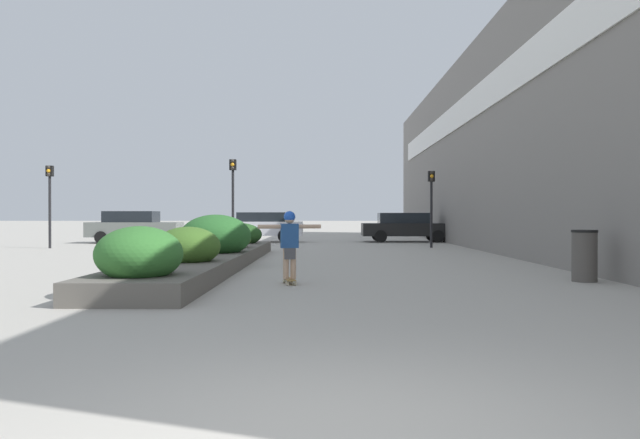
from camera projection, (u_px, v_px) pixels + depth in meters
name	position (u px, v px, depth m)	size (l,w,h in m)	color
ground_plane	(337.00, 436.00, 3.93)	(300.00, 300.00, 0.00)	#ADA89E
building_wall_right	(484.00, 143.00, 24.96)	(0.67, 47.26, 8.57)	gray
planter_box	(210.00, 249.00, 16.57)	(1.99, 15.03, 1.41)	#605B54
skateboard	(290.00, 280.00, 12.61)	(0.32, 0.79, 0.10)	olive
skateboarder	(290.00, 238.00, 12.60)	(1.28, 0.32, 1.38)	tan
trash_bin	(584.00, 256.00, 13.02)	(0.53, 0.53, 1.08)	#514C47
car_leftmost	(134.00, 227.00, 31.19)	(4.52, 1.90, 1.59)	slate
car_center_left	(406.00, 227.00, 32.51)	(4.69, 2.06, 1.51)	black
car_center_right	(565.00, 227.00, 31.22)	(4.01, 1.98, 1.53)	maroon
car_rightmost	(260.00, 226.00, 32.27)	(4.52, 1.96, 1.54)	silver
traffic_light_left	(233.00, 188.00, 26.34)	(0.28, 0.30, 3.75)	black
traffic_light_right	(431.00, 195.00, 26.63)	(0.28, 0.30, 3.28)	black
traffic_light_far_left	(50.00, 192.00, 26.22)	(0.28, 0.30, 3.48)	black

